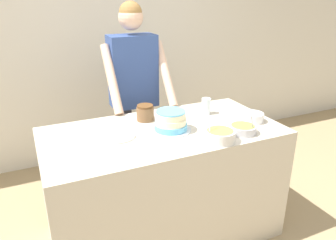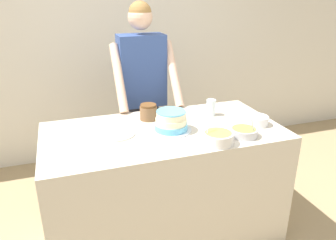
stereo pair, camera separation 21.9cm
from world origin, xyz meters
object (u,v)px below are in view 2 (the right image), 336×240
at_px(frosting_bowl_yellow, 218,137).
at_px(stoneware_jar, 148,112).
at_px(drinking_glass, 211,108).
at_px(person_baker, 142,82).
at_px(frosting_bowl_white, 257,120).
at_px(ceramic_plate, 117,134).
at_px(cake, 171,122).
at_px(frosting_bowl_olive, 244,132).

relative_size(frosting_bowl_yellow, stoneware_jar, 1.54).
bearing_deg(frosting_bowl_yellow, drinking_glass, 69.53).
distance_m(person_baker, drinking_glass, 0.73).
bearing_deg(frosting_bowl_yellow, frosting_bowl_white, 24.88).
bearing_deg(ceramic_plate, cake, -7.82).
distance_m(cake, frosting_bowl_yellow, 0.37).
distance_m(frosting_bowl_white, stoneware_jar, 0.83).
height_order(frosting_bowl_yellow, stoneware_jar, frosting_bowl_yellow).
xyz_separation_m(person_baker, cake, (0.00, -0.79, -0.09)).
distance_m(drinking_glass, ceramic_plate, 0.81).
height_order(ceramic_plate, stoneware_jar, stoneware_jar).
bearing_deg(drinking_glass, frosting_bowl_yellow, -110.47).
distance_m(frosting_bowl_olive, drinking_glass, 0.45).
height_order(frosting_bowl_white, frosting_bowl_yellow, frosting_bowl_yellow).
relative_size(frosting_bowl_white, drinking_glass, 1.26).
relative_size(frosting_bowl_white, ceramic_plate, 0.66).
bearing_deg(frosting_bowl_white, frosting_bowl_olive, -143.67).
bearing_deg(person_baker, stoneware_jar, -99.75).
relative_size(frosting_bowl_white, frosting_bowl_yellow, 0.80).
height_order(cake, frosting_bowl_olive, frosting_bowl_olive).
bearing_deg(stoneware_jar, frosting_bowl_olive, -43.62).
bearing_deg(cake, frosting_bowl_white, -8.85).
distance_m(cake, drinking_glass, 0.45).
bearing_deg(frosting_bowl_white, cake, 171.15).
bearing_deg(frosting_bowl_white, frosting_bowl_yellow, -155.12).
distance_m(drinking_glass, stoneware_jar, 0.51).
xyz_separation_m(frosting_bowl_olive, stoneware_jar, (-0.54, 0.52, 0.03)).
relative_size(person_baker, frosting_bowl_yellow, 8.59).
distance_m(person_baker, ceramic_plate, 0.85).
bearing_deg(ceramic_plate, stoneware_jar, 36.40).
height_order(person_baker, cake, person_baker).
bearing_deg(ceramic_plate, frosting_bowl_olive, -19.96).
xyz_separation_m(person_baker, frosting_bowl_yellow, (0.23, -1.09, -0.12)).
relative_size(cake, stoneware_jar, 2.20).
xyz_separation_m(cake, frosting_bowl_olive, (0.45, -0.25, -0.04)).
height_order(person_baker, frosting_bowl_white, person_baker).
relative_size(frosting_bowl_olive, ceramic_plate, 0.76).
bearing_deg(drinking_glass, stoneware_jar, 171.75).
bearing_deg(frosting_bowl_white, person_baker, 126.17).
bearing_deg(frosting_bowl_yellow, stoneware_jar, 119.36).
distance_m(cake, frosting_bowl_white, 0.66).
bearing_deg(frosting_bowl_olive, ceramic_plate, 160.04).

